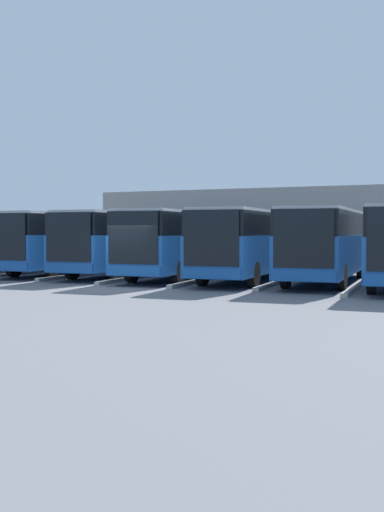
{
  "coord_description": "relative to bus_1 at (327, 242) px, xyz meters",
  "views": [
    {
      "loc": [
        -13.5,
        22.01,
        2.31
      ],
      "look_at": [
        -0.53,
        -5.57,
        1.08
      ],
      "focal_mm": 45.0,
      "sensor_mm": 36.0,
      "label": 1
    }
  ],
  "objects": [
    {
      "name": "ground_plane",
      "position": [
        6.91,
        5.94,
        -1.79
      ],
      "size": [
        600.0,
        600.0,
        0.0
      ],
      "primitive_type": "plane",
      "color": "slate"
    },
    {
      "name": "curb_divider_0",
      "position": [
        -1.72,
        2.44,
        -1.71
      ],
      "size": [
        0.85,
        7.36,
        0.15
      ],
      "primitive_type": "cube",
      "rotation": [
        0.0,
        0.0,
        0.08
      ],
      "color": "#9E9E99",
      "rests_on": "ground_plane"
    },
    {
      "name": "bus_1",
      "position": [
        0.0,
        0.0,
        0.0
      ],
      "size": [
        3.4,
        11.35,
        3.2
      ],
      "rotation": [
        0.0,
        0.0,
        0.08
      ],
      "color": "#19519E",
      "rests_on": "ground_plane"
    },
    {
      "name": "curb_divider_1",
      "position": [
        1.73,
        1.65,
        -1.71
      ],
      "size": [
        0.85,
        7.36,
        0.15
      ],
      "primitive_type": "cube",
      "rotation": [
        0.0,
        0.0,
        0.08
      ],
      "color": "#9E9E99",
      "rests_on": "ground_plane"
    },
    {
      "name": "bus_2",
      "position": [
        3.45,
        0.34,
        0.0
      ],
      "size": [
        3.4,
        11.35,
        3.2
      ],
      "rotation": [
        0.0,
        0.0,
        0.08
      ],
      "color": "#19519E",
      "rests_on": "ground_plane"
    },
    {
      "name": "curb_divider_2",
      "position": [
        5.18,
        2.0,
        -1.71
      ],
      "size": [
        0.85,
        7.36,
        0.15
      ],
      "primitive_type": "cube",
      "rotation": [
        0.0,
        0.0,
        0.08
      ],
      "color": "#9E9E99",
      "rests_on": "ground_plane"
    },
    {
      "name": "bus_3",
      "position": [
        6.9,
        0.23,
        0.0
      ],
      "size": [
        3.4,
        11.35,
        3.2
      ],
      "rotation": [
        0.0,
        0.0,
        0.08
      ],
      "color": "#19519E",
      "rests_on": "ground_plane"
    },
    {
      "name": "curb_divider_3",
      "position": [
        8.63,
        1.88,
        -1.71
      ],
      "size": [
        0.85,
        7.36,
        0.15
      ],
      "primitive_type": "cube",
      "rotation": [
        0.0,
        0.0,
        0.08
      ],
      "color": "#9E9E99",
      "rests_on": "ground_plane"
    },
    {
      "name": "bus_4",
      "position": [
        10.36,
        -0.19,
        0.0
      ],
      "size": [
        3.4,
        11.35,
        3.2
      ],
      "rotation": [
        0.0,
        0.0,
        0.08
      ],
      "color": "#19519E",
      "rests_on": "ground_plane"
    },
    {
      "name": "curb_divider_4",
      "position": [
        12.08,
        1.47,
        -1.71
      ],
      "size": [
        0.85,
        7.36,
        0.15
      ],
      "primitive_type": "cube",
      "rotation": [
        0.0,
        0.0,
        0.08
      ],
      "color": "#9E9E99",
      "rests_on": "ground_plane"
    },
    {
      "name": "bus_5",
      "position": [
        13.81,
        -0.15,
        0.0
      ],
      "size": [
        3.4,
        11.35,
        3.2
      ],
      "rotation": [
        0.0,
        0.0,
        0.08
      ],
      "color": "#19519E",
      "rests_on": "ground_plane"
    },
    {
      "name": "curb_divider_5",
      "position": [
        15.54,
        1.5,
        -1.71
      ],
      "size": [
        0.85,
        7.36,
        0.15
      ],
      "primitive_type": "cube",
      "rotation": [
        0.0,
        0.0,
        0.08
      ],
      "color": "#9E9E99",
      "rests_on": "ground_plane"
    },
    {
      "name": "bus_6",
      "position": [
        17.26,
        0.07,
        0.0
      ],
      "size": [
        3.4,
        11.35,
        3.2
      ],
      "rotation": [
        0.0,
        0.0,
        0.08
      ],
      "color": "#19519E",
      "rests_on": "ground_plane"
    },
    {
      "name": "station_building",
      "position": [
        6.91,
        -17.88,
        0.83
      ],
      "size": [
        26.59,
        12.25,
        5.16
      ],
      "color": "gray",
      "rests_on": "ground_plane"
    }
  ]
}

